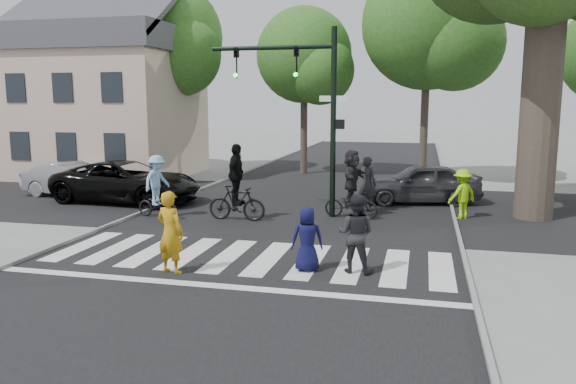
# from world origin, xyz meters

# --- Properties ---
(ground) EXTENTS (120.00, 120.00, 0.00)m
(ground) POSITION_xyz_m (0.00, 0.00, 0.00)
(ground) COLOR gray
(ground) RESTS_ON ground
(road_stem) EXTENTS (10.00, 70.00, 0.01)m
(road_stem) POSITION_xyz_m (0.00, 5.00, 0.01)
(road_stem) COLOR black
(road_stem) RESTS_ON ground
(road_cross) EXTENTS (70.00, 10.00, 0.01)m
(road_cross) POSITION_xyz_m (0.00, 8.00, 0.01)
(road_cross) COLOR black
(road_cross) RESTS_ON ground
(curb_left) EXTENTS (0.10, 70.00, 0.10)m
(curb_left) POSITION_xyz_m (-5.05, 5.00, 0.05)
(curb_left) COLOR gray
(curb_left) RESTS_ON ground
(curb_right) EXTENTS (0.10, 70.00, 0.10)m
(curb_right) POSITION_xyz_m (5.05, 5.00, 0.05)
(curb_right) COLOR gray
(curb_right) RESTS_ON ground
(crosswalk) EXTENTS (10.00, 3.85, 0.01)m
(crosswalk) POSITION_xyz_m (0.00, 0.66, 0.01)
(crosswalk) COLOR silver
(crosswalk) RESTS_ON ground
(traffic_signal) EXTENTS (4.45, 0.29, 6.00)m
(traffic_signal) POSITION_xyz_m (0.35, 6.20, 3.90)
(traffic_signal) COLOR black
(traffic_signal) RESTS_ON ground
(bg_tree_0) EXTENTS (5.46, 5.20, 8.97)m
(bg_tree_0) POSITION_xyz_m (-13.74, 16.00, 6.14)
(bg_tree_0) COLOR brown
(bg_tree_0) RESTS_ON ground
(bg_tree_1) EXTENTS (6.09, 5.80, 9.80)m
(bg_tree_1) POSITION_xyz_m (-8.70, 15.48, 6.65)
(bg_tree_1) COLOR brown
(bg_tree_1) RESTS_ON ground
(bg_tree_2) EXTENTS (5.04, 4.80, 8.40)m
(bg_tree_2) POSITION_xyz_m (-1.76, 16.62, 5.78)
(bg_tree_2) COLOR brown
(bg_tree_2) RESTS_ON ground
(bg_tree_3) EXTENTS (6.30, 6.00, 10.20)m
(bg_tree_3) POSITION_xyz_m (4.31, 15.27, 6.94)
(bg_tree_3) COLOR brown
(bg_tree_3) RESTS_ON ground
(house) EXTENTS (8.40, 8.10, 8.82)m
(house) POSITION_xyz_m (-11.49, 13.98, 3.80)
(house) COLOR beige
(house) RESTS_ON ground
(pedestrian_woman) EXTENTS (0.75, 0.59, 1.83)m
(pedestrian_woman) POSITION_xyz_m (-1.26, -0.59, 0.91)
(pedestrian_woman) COLOR #BE8A11
(pedestrian_woman) RESTS_ON ground
(pedestrian_child) EXTENTS (0.80, 0.63, 1.45)m
(pedestrian_child) POSITION_xyz_m (1.60, 0.27, 0.72)
(pedestrian_child) COLOR #0E0E37
(pedestrian_child) RESTS_ON ground
(pedestrian_adult) EXTENTS (0.93, 0.77, 1.75)m
(pedestrian_adult) POSITION_xyz_m (2.64, 0.42, 0.87)
(pedestrian_adult) COLOR black
(pedestrian_adult) RESTS_ON ground
(cyclist_left) EXTENTS (1.69, 1.16, 2.03)m
(cyclist_left) POSITION_xyz_m (-4.23, 4.73, 0.88)
(cyclist_left) COLOR black
(cyclist_left) RESTS_ON ground
(cyclist_mid) EXTENTS (1.86, 1.13, 2.42)m
(cyclist_mid) POSITION_xyz_m (-1.63, 4.96, 0.99)
(cyclist_mid) COLOR black
(cyclist_mid) RESTS_ON ground
(cyclist_right) EXTENTS (1.80, 1.67, 2.20)m
(cyclist_right) POSITION_xyz_m (1.82, 6.16, 0.98)
(cyclist_right) COLOR black
(cyclist_right) RESTS_ON ground
(car_suv) EXTENTS (5.67, 2.93, 1.53)m
(car_suv) POSITION_xyz_m (-6.64, 7.09, 0.76)
(car_suv) COLOR black
(car_suv) RESTS_ON ground
(car_silver) EXTENTS (4.21, 1.89, 1.34)m
(car_silver) POSITION_xyz_m (-9.35, 7.70, 0.67)
(car_silver) COLOR #96969B
(car_silver) RESTS_ON ground
(car_grey) EXTENTS (4.59, 2.64, 1.47)m
(car_grey) POSITION_xyz_m (3.94, 9.43, 0.74)
(car_grey) COLOR #36363A
(car_grey) RESTS_ON ground
(bystander_hivis) EXTENTS (1.18, 1.11, 1.60)m
(bystander_hivis) POSITION_xyz_m (5.26, 6.92, 0.80)
(bystander_hivis) COLOR #8EE30B
(bystander_hivis) RESTS_ON ground
(bystander_dark) EXTENTS (0.82, 0.72, 1.89)m
(bystander_dark) POSITION_xyz_m (2.20, 7.38, 0.94)
(bystander_dark) COLOR black
(bystander_dark) RESTS_ON ground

